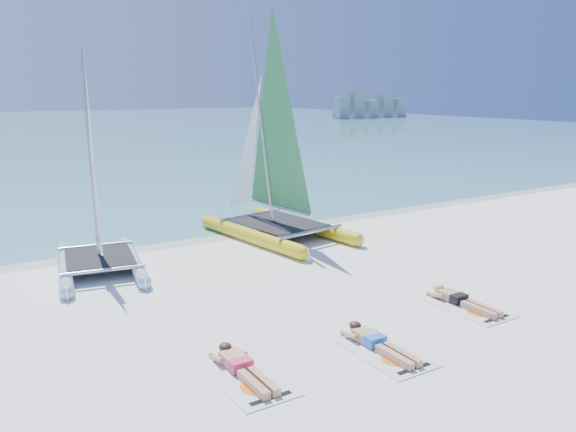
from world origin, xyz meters
The scene contains 12 objects.
ground centered at (0.00, 0.00, 0.00)m, with size 140.00×140.00×0.00m, color white.
sea centered at (0.00, 63.00, 0.01)m, with size 140.00×115.00×0.01m, color #6EA8B8.
wet_sand_strip centered at (0.00, 5.50, 0.00)m, with size 140.00×1.40×0.01m, color beige.
distant_skyline centered at (53.71, 62.00, 1.94)m, with size 14.00×2.00×5.00m.
catamaran_blue centered at (-3.44, 3.88, 1.70)m, with size 2.64×4.44×5.70m.
catamaran_yellow centered at (2.05, 4.81, 2.29)m, with size 3.28×5.85×7.27m.
towel_a centered at (-2.81, -3.06, 0.01)m, with size 1.00×1.85×0.02m, color silver.
sunbather_a centered at (-2.81, -2.87, 0.12)m, with size 0.37×1.73×0.26m.
towel_b centered at (-0.35, -3.52, 0.01)m, with size 1.00×1.85×0.02m, color silver.
sunbather_b centered at (-0.35, -3.33, 0.12)m, with size 0.37×1.73×0.26m.
towel_c centered at (2.54, -2.86, 0.01)m, with size 1.00×1.85×0.02m, color silver.
sunbather_c centered at (2.54, -2.67, 0.12)m, with size 0.37×1.73×0.26m.
Camera 1 is at (-6.56, -10.37, 4.51)m, focal length 35.00 mm.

